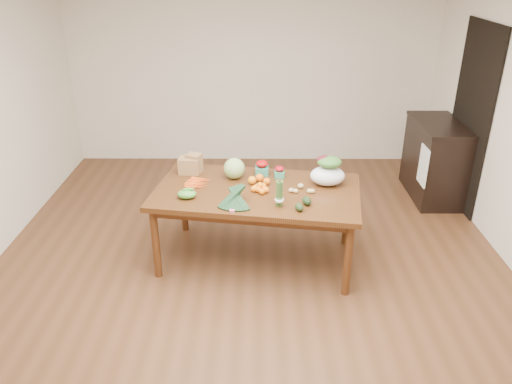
{
  "coord_description": "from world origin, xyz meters",
  "views": [
    {
      "loc": [
        0.08,
        -3.85,
        2.72
      ],
      "look_at": [
        0.06,
        0.0,
        0.88
      ],
      "focal_mm": 35.0,
      "sensor_mm": 36.0,
      "label": 1
    }
  ],
  "objects_px": {
    "cabinet": "(434,160)",
    "dining_table": "(257,225)",
    "paper_bag": "(189,164)",
    "asparagus_bundle": "(279,193)",
    "kale_bunch": "(234,198)",
    "salad_bag": "(328,172)",
    "cabbage": "(234,168)",
    "mandarin_cluster": "(260,187)"
  },
  "relations": [
    {
      "from": "cabinet",
      "to": "dining_table",
      "type": "bearing_deg",
      "value": -146.03
    },
    {
      "from": "paper_bag",
      "to": "asparagus_bundle",
      "type": "xyz_separation_m",
      "value": [
        0.87,
        -0.73,
        0.03
      ]
    },
    {
      "from": "kale_bunch",
      "to": "salad_bag",
      "type": "bearing_deg",
      "value": 36.92
    },
    {
      "from": "paper_bag",
      "to": "kale_bunch",
      "type": "bearing_deg",
      "value": -56.94
    },
    {
      "from": "dining_table",
      "to": "salad_bag",
      "type": "bearing_deg",
      "value": 18.63
    },
    {
      "from": "paper_bag",
      "to": "cabbage",
      "type": "relative_size",
      "value": 1.33
    },
    {
      "from": "paper_bag",
      "to": "kale_bunch",
      "type": "xyz_separation_m",
      "value": [
        0.48,
        -0.74,
        -0.02
      ]
    },
    {
      "from": "asparagus_bundle",
      "to": "salad_bag",
      "type": "distance_m",
      "value": 0.66
    },
    {
      "from": "salad_bag",
      "to": "paper_bag",
      "type": "bearing_deg",
      "value": 168.28
    },
    {
      "from": "kale_bunch",
      "to": "paper_bag",
      "type": "bearing_deg",
      "value": 131.84
    },
    {
      "from": "cabinet",
      "to": "paper_bag",
      "type": "xyz_separation_m",
      "value": [
        -2.82,
        -1.06,
        0.38
      ]
    },
    {
      "from": "paper_bag",
      "to": "asparagus_bundle",
      "type": "bearing_deg",
      "value": -40.33
    },
    {
      "from": "mandarin_cluster",
      "to": "salad_bag",
      "type": "xyz_separation_m",
      "value": [
        0.64,
        0.15,
        0.08
      ]
    },
    {
      "from": "cabinet",
      "to": "kale_bunch",
      "type": "bearing_deg",
      "value": -142.61
    },
    {
      "from": "dining_table",
      "to": "paper_bag",
      "type": "distance_m",
      "value": 0.91
    },
    {
      "from": "mandarin_cluster",
      "to": "kale_bunch",
      "type": "height_order",
      "value": "kale_bunch"
    },
    {
      "from": "dining_table",
      "to": "cabinet",
      "type": "relative_size",
      "value": 1.85
    },
    {
      "from": "cabinet",
      "to": "salad_bag",
      "type": "height_order",
      "value": "salad_bag"
    },
    {
      "from": "mandarin_cluster",
      "to": "asparagus_bundle",
      "type": "xyz_separation_m",
      "value": [
        0.17,
        -0.31,
        0.08
      ]
    },
    {
      "from": "cabbage",
      "to": "asparagus_bundle",
      "type": "relative_size",
      "value": 0.82
    },
    {
      "from": "cabinet",
      "to": "kale_bunch",
      "type": "distance_m",
      "value": 2.97
    },
    {
      "from": "paper_bag",
      "to": "kale_bunch",
      "type": "height_order",
      "value": "paper_bag"
    },
    {
      "from": "kale_bunch",
      "to": "asparagus_bundle",
      "type": "bearing_deg",
      "value": 8.89
    },
    {
      "from": "cabinet",
      "to": "paper_bag",
      "type": "bearing_deg",
      "value": -159.49
    },
    {
      "from": "cabinet",
      "to": "asparagus_bundle",
      "type": "relative_size",
      "value": 4.08
    },
    {
      "from": "paper_bag",
      "to": "asparagus_bundle",
      "type": "height_order",
      "value": "asparagus_bundle"
    },
    {
      "from": "paper_bag",
      "to": "cabbage",
      "type": "bearing_deg",
      "value": -15.96
    },
    {
      "from": "paper_bag",
      "to": "salad_bag",
      "type": "bearing_deg",
      "value": -11.72
    },
    {
      "from": "dining_table",
      "to": "paper_bag",
      "type": "bearing_deg",
      "value": 158.54
    },
    {
      "from": "paper_bag",
      "to": "dining_table",
      "type": "bearing_deg",
      "value": -30.23
    },
    {
      "from": "mandarin_cluster",
      "to": "kale_bunch",
      "type": "distance_m",
      "value": 0.38
    },
    {
      "from": "dining_table",
      "to": "mandarin_cluster",
      "type": "xyz_separation_m",
      "value": [
        0.03,
        -0.03,
        0.42
      ]
    },
    {
      "from": "dining_table",
      "to": "asparagus_bundle",
      "type": "height_order",
      "value": "asparagus_bundle"
    },
    {
      "from": "cabinet",
      "to": "mandarin_cluster",
      "type": "height_order",
      "value": "cabinet"
    },
    {
      "from": "paper_bag",
      "to": "cabbage",
      "type": "distance_m",
      "value": 0.47
    },
    {
      "from": "paper_bag",
      "to": "kale_bunch",
      "type": "relative_size",
      "value": 0.68
    },
    {
      "from": "dining_table",
      "to": "paper_bag",
      "type": "xyz_separation_m",
      "value": [
        -0.67,
        0.39,
        0.47
      ]
    },
    {
      "from": "cabbage",
      "to": "mandarin_cluster",
      "type": "distance_m",
      "value": 0.39
    },
    {
      "from": "mandarin_cluster",
      "to": "asparagus_bundle",
      "type": "height_order",
      "value": "asparagus_bundle"
    },
    {
      "from": "asparagus_bundle",
      "to": "paper_bag",
      "type": "bearing_deg",
      "value": 148.45
    },
    {
      "from": "cabinet",
      "to": "cabbage",
      "type": "relative_size",
      "value": 4.99
    },
    {
      "from": "kale_bunch",
      "to": "asparagus_bundle",
      "type": "distance_m",
      "value": 0.39
    }
  ]
}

